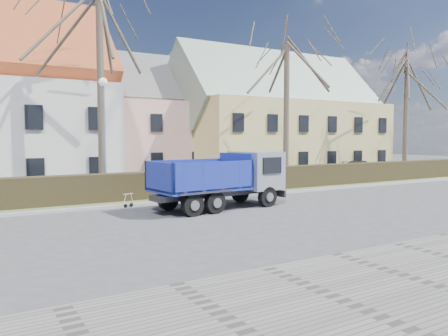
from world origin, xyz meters
TOP-DOWN VIEW (x-y plane):
  - ground at (0.00, 0.00)m, footprint 120.00×120.00m
  - sidewalk_near at (0.00, -8.50)m, footprint 80.00×5.00m
  - curb_far at (0.00, 4.60)m, footprint 80.00×0.30m
  - grass_strip at (0.00, 6.20)m, footprint 80.00×3.00m
  - hedge at (0.00, 6.00)m, footprint 60.00×0.90m
  - building_pink at (4.00, 20.00)m, footprint 10.80×8.80m
  - building_yellow at (16.00, 17.00)m, footprint 18.80×10.80m
  - tree_1 at (-2.00, 8.50)m, footprint 9.20×9.20m
  - tree_2 at (10.00, 8.50)m, footprint 8.00×8.00m
  - tree_3 at (22.00, 8.50)m, footprint 7.60×7.60m
  - dump_truck at (1.06, 2.08)m, footprint 6.44×3.02m
  - streetlight at (-2.28, 7.00)m, footprint 0.46×0.46m
  - cart_frame at (-2.21, 4.28)m, footprint 0.85×0.67m
  - parked_car_b at (20.06, 11.30)m, footprint 4.32×2.91m

SIDE VIEW (x-z plane):
  - ground at x=0.00m, z-range 0.00..0.00m
  - sidewalk_near at x=0.00m, z-range 0.00..0.08m
  - grass_strip at x=0.00m, z-range 0.00..0.10m
  - curb_far at x=0.00m, z-range 0.00..0.12m
  - cart_frame at x=-2.21m, z-range 0.00..0.68m
  - parked_car_b at x=20.06m, z-range 0.00..1.16m
  - hedge at x=0.00m, z-range 0.00..1.30m
  - dump_truck at x=1.06m, z-range 0.00..2.49m
  - streetlight at x=-2.28m, z-range 0.00..5.95m
  - building_pink at x=4.00m, z-range 0.00..8.00m
  - building_yellow at x=16.00m, z-range 0.00..8.50m
  - tree_3 at x=22.00m, z-range 0.00..10.45m
  - tree_2 at x=10.00m, z-range 0.00..11.00m
  - tree_1 at x=-2.00m, z-range 0.00..12.65m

